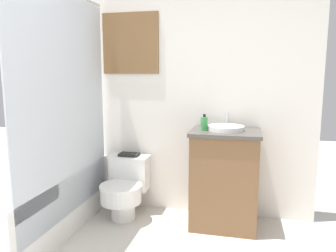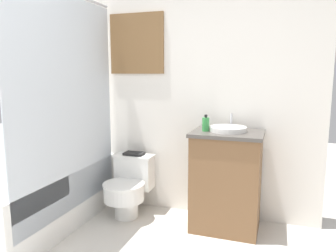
% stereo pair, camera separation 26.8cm
% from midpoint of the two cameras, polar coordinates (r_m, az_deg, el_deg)
% --- Properties ---
extents(wall_back, '(3.09, 0.07, 2.50)m').
position_cam_midpoint_polar(wall_back, '(3.19, 0.29, 7.68)').
color(wall_back, white).
rests_on(wall_back, ground_plane).
extents(shower_area, '(0.58, 1.46, 1.98)m').
position_cam_midpoint_polar(shower_area, '(3.05, -17.98, -11.09)').
color(shower_area, white).
rests_on(shower_area, ground_plane).
extents(toilet, '(0.38, 0.52, 0.56)m').
position_cam_midpoint_polar(toilet, '(3.16, -4.43, -10.38)').
color(toilet, white).
rests_on(toilet, ground_plane).
extents(vanity, '(0.59, 0.46, 0.86)m').
position_cam_midpoint_polar(vanity, '(2.91, 12.75, -9.30)').
color(vanity, brown).
rests_on(vanity, ground_plane).
extents(sink, '(0.31, 0.35, 0.13)m').
position_cam_midpoint_polar(sink, '(2.82, 13.12, -0.52)').
color(sink, white).
rests_on(sink, vanity).
extents(soap_bottle, '(0.06, 0.06, 0.14)m').
position_cam_midpoint_polar(soap_bottle, '(2.79, 9.34, 0.31)').
color(soap_bottle, green).
rests_on(soap_bottle, vanity).
extents(book_on_tank, '(0.19, 0.12, 0.02)m').
position_cam_midpoint_polar(book_on_tank, '(3.19, -3.54, -4.85)').
color(book_on_tank, black).
rests_on(book_on_tank, toilet).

